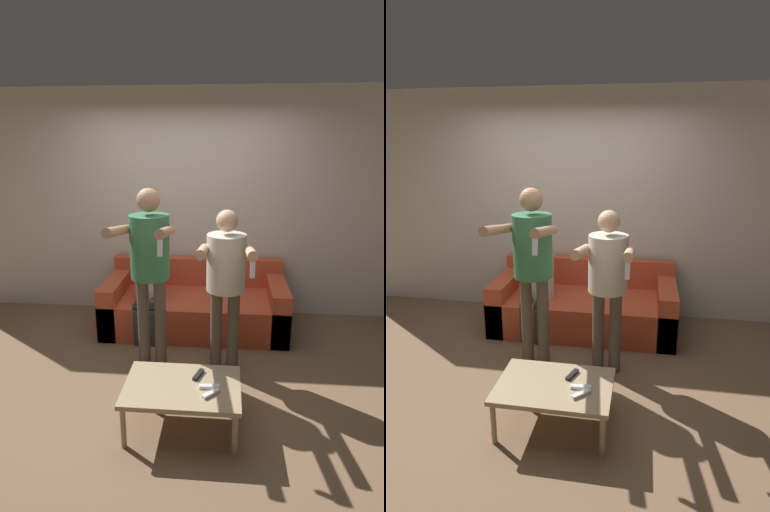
% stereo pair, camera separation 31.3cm
% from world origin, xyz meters
% --- Properties ---
extents(ground_plane, '(14.00, 14.00, 0.00)m').
position_xyz_m(ground_plane, '(0.00, 0.00, 0.00)').
color(ground_plane, brown).
extents(wall_back, '(6.40, 0.06, 2.70)m').
position_xyz_m(wall_back, '(0.00, 1.62, 1.35)').
color(wall_back, beige).
rests_on(wall_back, ground_plane).
extents(couch, '(2.04, 0.94, 0.74)m').
position_xyz_m(couch, '(0.18, 1.12, 0.26)').
color(couch, '#C64C2D').
rests_on(couch, ground_plane).
extents(person_standing_left, '(0.48, 0.81, 1.71)m').
position_xyz_m(person_standing_left, '(-0.16, 0.21, 1.09)').
color(person_standing_left, brown).
rests_on(person_standing_left, ground_plane).
extents(person_standing_right, '(0.47, 0.77, 1.53)m').
position_xyz_m(person_standing_right, '(0.52, 0.21, 0.97)').
color(person_standing_right, brown).
rests_on(person_standing_right, ground_plane).
extents(person_seated, '(0.34, 0.54, 1.13)m').
position_xyz_m(person_seated, '(-0.32, 0.90, 0.62)').
color(person_seated, '#383838').
rests_on(person_seated, ground_plane).
extents(coffee_table, '(0.86, 0.58, 0.36)m').
position_xyz_m(coffee_table, '(0.22, -0.60, 0.33)').
color(coffee_table, tan).
rests_on(coffee_table, ground_plane).
extents(remote_near, '(0.13, 0.13, 0.02)m').
position_xyz_m(remote_near, '(0.44, -0.71, 0.37)').
color(remote_near, white).
rests_on(remote_near, coffee_table).
extents(remote_mid, '(0.15, 0.05, 0.02)m').
position_xyz_m(remote_mid, '(0.42, -0.63, 0.37)').
color(remote_mid, white).
rests_on(remote_mid, coffee_table).
extents(remote_far, '(0.08, 0.15, 0.02)m').
position_xyz_m(remote_far, '(0.33, -0.48, 0.37)').
color(remote_far, black).
rests_on(remote_far, coffee_table).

